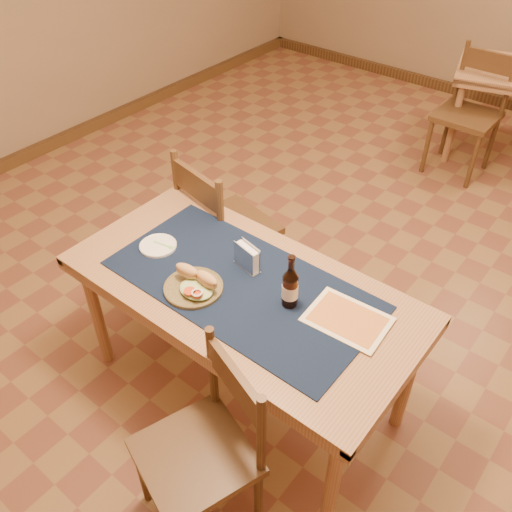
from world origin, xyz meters
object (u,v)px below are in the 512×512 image
Objects in this scene: chair_main_far at (224,228)px; sandwich_plate at (195,285)px; main_table at (242,298)px; chair_main_near at (204,448)px; beer_bottle at (290,287)px; napkin_holder at (247,257)px.

sandwich_plate is (0.42, -0.65, 0.27)m from chair_main_far.
chair_main_near is at bearing -63.61° from main_table.
beer_bottle reaches higher than napkin_holder.
sandwich_plate is 0.42m from beer_bottle.
chair_main_near reaches higher than main_table.
chair_main_near is 0.72m from beer_bottle.
beer_bottle is at bearing 94.59° from chair_main_near.
chair_main_near is at bearing -63.50° from napkin_holder.
beer_bottle is (0.23, 0.03, 0.18)m from main_table.
chair_main_near is 0.67m from sandwich_plate.
main_table is 6.16× the size of beer_bottle.
sandwich_plate reaches higher than main_table.
sandwich_plate is 0.27m from napkin_holder.
main_table is 0.24m from sandwich_plate.
chair_main_far is 0.71m from napkin_holder.
sandwich_plate is (-0.42, 0.42, 0.32)m from chair_main_near.
main_table is at bearing -41.69° from chair_main_far.
chair_main_far is at bearing 138.31° from main_table.
beer_bottle is at bearing -13.34° from napkin_holder.
chair_main_far is 1.35m from chair_main_near.
napkin_holder reaches higher than main_table.
napkin_holder is at bearing -38.04° from chair_main_far.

